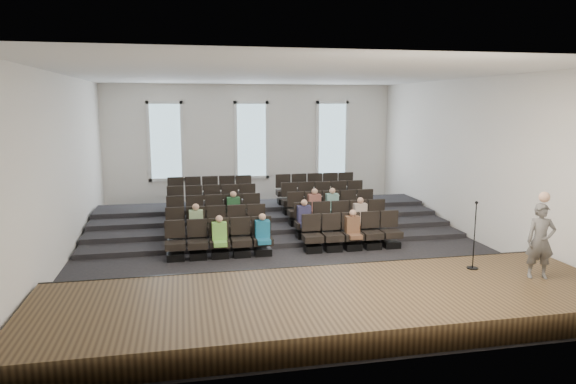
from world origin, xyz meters
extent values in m
plane|color=black|center=(0.00, 0.00, 0.00)|extent=(14.00, 14.00, 0.00)
cube|color=white|center=(0.00, 0.00, 5.01)|extent=(12.00, 14.00, 0.02)
cube|color=white|center=(0.00, 7.02, 2.50)|extent=(12.00, 0.04, 5.00)
cube|color=white|center=(0.00, -7.02, 2.50)|extent=(12.00, 0.04, 5.00)
cube|color=white|center=(-6.02, 0.00, 2.50)|extent=(0.04, 14.00, 5.00)
cube|color=white|center=(6.02, 0.00, 2.50)|extent=(0.04, 14.00, 5.00)
cube|color=#513C22|center=(0.00, -5.10, 0.25)|extent=(11.80, 3.60, 0.50)
cube|color=black|center=(0.00, -3.33, 0.25)|extent=(11.80, 0.06, 0.52)
cube|color=black|center=(0.00, 2.33, 0.07)|extent=(11.80, 4.80, 0.15)
cube|color=black|center=(0.00, 2.85, 0.15)|extent=(11.80, 3.75, 0.30)
cube|color=black|center=(0.00, 3.38, 0.22)|extent=(11.80, 2.70, 0.45)
cube|color=black|center=(0.00, 3.90, 0.30)|extent=(11.80, 1.65, 0.60)
cube|color=black|center=(-3.13, -0.60, 0.10)|extent=(0.47, 0.43, 0.20)
cube|color=black|center=(-3.13, -0.60, 0.41)|extent=(0.55, 0.50, 0.19)
cube|color=black|center=(-3.13, -0.39, 0.82)|extent=(0.55, 0.08, 0.50)
cube|color=black|center=(-2.53, -0.60, 0.10)|extent=(0.47, 0.43, 0.20)
cube|color=black|center=(-2.53, -0.60, 0.41)|extent=(0.55, 0.50, 0.19)
cube|color=black|center=(-2.53, -0.39, 0.82)|extent=(0.55, 0.08, 0.50)
cube|color=black|center=(-1.93, -0.60, 0.10)|extent=(0.47, 0.43, 0.20)
cube|color=black|center=(-1.93, -0.60, 0.41)|extent=(0.55, 0.50, 0.19)
cube|color=black|center=(-1.93, -0.39, 0.82)|extent=(0.55, 0.08, 0.50)
cube|color=black|center=(-1.33, -0.60, 0.10)|extent=(0.47, 0.43, 0.20)
cube|color=black|center=(-1.33, -0.60, 0.41)|extent=(0.55, 0.50, 0.19)
cube|color=black|center=(-1.33, -0.39, 0.82)|extent=(0.55, 0.08, 0.50)
cube|color=black|center=(-0.73, -0.60, 0.10)|extent=(0.47, 0.43, 0.20)
cube|color=black|center=(-0.73, -0.60, 0.41)|extent=(0.55, 0.50, 0.19)
cube|color=black|center=(-0.73, -0.39, 0.82)|extent=(0.55, 0.08, 0.50)
cube|color=black|center=(0.73, -0.60, 0.10)|extent=(0.47, 0.43, 0.20)
cube|color=black|center=(0.73, -0.60, 0.41)|extent=(0.55, 0.50, 0.19)
cube|color=black|center=(0.73, -0.39, 0.82)|extent=(0.55, 0.08, 0.50)
cube|color=black|center=(1.33, -0.60, 0.10)|extent=(0.47, 0.43, 0.20)
cube|color=black|center=(1.33, -0.60, 0.41)|extent=(0.55, 0.50, 0.19)
cube|color=black|center=(1.33, -0.39, 0.82)|extent=(0.55, 0.08, 0.50)
cube|color=black|center=(1.93, -0.60, 0.10)|extent=(0.47, 0.43, 0.20)
cube|color=black|center=(1.93, -0.60, 0.41)|extent=(0.55, 0.50, 0.19)
cube|color=black|center=(1.93, -0.39, 0.82)|extent=(0.55, 0.08, 0.50)
cube|color=black|center=(2.53, -0.60, 0.10)|extent=(0.47, 0.43, 0.20)
cube|color=black|center=(2.53, -0.60, 0.41)|extent=(0.55, 0.50, 0.19)
cube|color=black|center=(2.53, -0.39, 0.82)|extent=(0.55, 0.08, 0.50)
cube|color=black|center=(3.13, -0.60, 0.10)|extent=(0.47, 0.43, 0.20)
cube|color=black|center=(3.13, -0.60, 0.41)|extent=(0.55, 0.50, 0.19)
cube|color=black|center=(3.13, -0.39, 0.82)|extent=(0.55, 0.08, 0.50)
cube|color=black|center=(-3.13, 0.45, 0.25)|extent=(0.47, 0.43, 0.20)
cube|color=black|center=(-3.13, 0.45, 0.56)|extent=(0.55, 0.50, 0.19)
cube|color=black|center=(-3.13, 0.66, 0.97)|extent=(0.55, 0.08, 0.50)
cube|color=black|center=(-2.53, 0.45, 0.25)|extent=(0.47, 0.43, 0.20)
cube|color=black|center=(-2.53, 0.45, 0.56)|extent=(0.55, 0.50, 0.19)
cube|color=black|center=(-2.53, 0.66, 0.97)|extent=(0.55, 0.08, 0.50)
cube|color=black|center=(-1.93, 0.45, 0.25)|extent=(0.47, 0.43, 0.20)
cube|color=black|center=(-1.93, 0.45, 0.56)|extent=(0.55, 0.50, 0.19)
cube|color=black|center=(-1.93, 0.66, 0.97)|extent=(0.55, 0.08, 0.50)
cube|color=black|center=(-1.33, 0.45, 0.25)|extent=(0.47, 0.43, 0.20)
cube|color=black|center=(-1.33, 0.45, 0.56)|extent=(0.55, 0.50, 0.19)
cube|color=black|center=(-1.33, 0.66, 0.97)|extent=(0.55, 0.08, 0.50)
cube|color=black|center=(-0.73, 0.45, 0.25)|extent=(0.47, 0.43, 0.20)
cube|color=black|center=(-0.73, 0.45, 0.56)|extent=(0.55, 0.50, 0.19)
cube|color=black|center=(-0.73, 0.66, 0.97)|extent=(0.55, 0.08, 0.50)
cube|color=black|center=(0.73, 0.45, 0.25)|extent=(0.47, 0.43, 0.20)
cube|color=black|center=(0.73, 0.45, 0.56)|extent=(0.55, 0.50, 0.19)
cube|color=black|center=(0.73, 0.66, 0.97)|extent=(0.55, 0.08, 0.50)
cube|color=black|center=(1.33, 0.45, 0.25)|extent=(0.47, 0.43, 0.20)
cube|color=black|center=(1.33, 0.45, 0.56)|extent=(0.55, 0.50, 0.19)
cube|color=black|center=(1.33, 0.66, 0.97)|extent=(0.55, 0.08, 0.50)
cube|color=black|center=(1.93, 0.45, 0.25)|extent=(0.47, 0.43, 0.20)
cube|color=black|center=(1.93, 0.45, 0.56)|extent=(0.55, 0.50, 0.19)
cube|color=black|center=(1.93, 0.66, 0.97)|extent=(0.55, 0.08, 0.50)
cube|color=black|center=(2.53, 0.45, 0.25)|extent=(0.47, 0.43, 0.20)
cube|color=black|center=(2.53, 0.45, 0.56)|extent=(0.55, 0.50, 0.19)
cube|color=black|center=(2.53, 0.66, 0.97)|extent=(0.55, 0.08, 0.50)
cube|color=black|center=(3.13, 0.45, 0.25)|extent=(0.47, 0.43, 0.20)
cube|color=black|center=(3.13, 0.45, 0.56)|extent=(0.55, 0.50, 0.19)
cube|color=black|center=(3.13, 0.66, 0.97)|extent=(0.55, 0.08, 0.50)
cube|color=black|center=(-3.13, 1.50, 0.40)|extent=(0.47, 0.42, 0.20)
cube|color=black|center=(-3.13, 1.50, 0.71)|extent=(0.55, 0.50, 0.19)
cube|color=black|center=(-3.13, 1.71, 1.12)|extent=(0.55, 0.08, 0.50)
cube|color=black|center=(-2.53, 1.50, 0.40)|extent=(0.47, 0.42, 0.20)
cube|color=black|center=(-2.53, 1.50, 0.71)|extent=(0.55, 0.50, 0.19)
cube|color=black|center=(-2.53, 1.71, 1.12)|extent=(0.55, 0.08, 0.50)
cube|color=black|center=(-1.93, 1.50, 0.40)|extent=(0.47, 0.42, 0.20)
cube|color=black|center=(-1.93, 1.50, 0.71)|extent=(0.55, 0.50, 0.19)
cube|color=black|center=(-1.93, 1.71, 1.12)|extent=(0.55, 0.08, 0.50)
cube|color=black|center=(-1.33, 1.50, 0.40)|extent=(0.47, 0.42, 0.20)
cube|color=black|center=(-1.33, 1.50, 0.71)|extent=(0.55, 0.50, 0.19)
cube|color=black|center=(-1.33, 1.71, 1.12)|extent=(0.55, 0.08, 0.50)
cube|color=black|center=(-0.73, 1.50, 0.40)|extent=(0.47, 0.42, 0.20)
cube|color=black|center=(-0.73, 1.50, 0.71)|extent=(0.55, 0.50, 0.19)
cube|color=black|center=(-0.73, 1.71, 1.12)|extent=(0.55, 0.08, 0.50)
cube|color=black|center=(0.73, 1.50, 0.40)|extent=(0.47, 0.42, 0.20)
cube|color=black|center=(0.73, 1.50, 0.71)|extent=(0.55, 0.50, 0.19)
cube|color=black|center=(0.73, 1.71, 1.12)|extent=(0.55, 0.08, 0.50)
cube|color=black|center=(1.33, 1.50, 0.40)|extent=(0.47, 0.42, 0.20)
cube|color=black|center=(1.33, 1.50, 0.71)|extent=(0.55, 0.50, 0.19)
cube|color=black|center=(1.33, 1.71, 1.12)|extent=(0.55, 0.08, 0.50)
cube|color=black|center=(1.93, 1.50, 0.40)|extent=(0.47, 0.42, 0.20)
cube|color=black|center=(1.93, 1.50, 0.71)|extent=(0.55, 0.50, 0.19)
cube|color=black|center=(1.93, 1.71, 1.12)|extent=(0.55, 0.08, 0.50)
cube|color=black|center=(2.53, 1.50, 0.40)|extent=(0.47, 0.42, 0.20)
cube|color=black|center=(2.53, 1.50, 0.71)|extent=(0.55, 0.50, 0.19)
cube|color=black|center=(2.53, 1.71, 1.12)|extent=(0.55, 0.08, 0.50)
cube|color=black|center=(3.13, 1.50, 0.40)|extent=(0.47, 0.42, 0.20)
cube|color=black|center=(3.13, 1.50, 0.71)|extent=(0.55, 0.50, 0.19)
cube|color=black|center=(3.13, 1.71, 1.12)|extent=(0.55, 0.08, 0.50)
cube|color=black|center=(-3.13, 2.55, 0.55)|extent=(0.47, 0.42, 0.20)
cube|color=black|center=(-3.13, 2.55, 0.86)|extent=(0.55, 0.50, 0.19)
cube|color=black|center=(-3.13, 2.76, 1.27)|extent=(0.55, 0.08, 0.50)
cube|color=black|center=(-2.53, 2.55, 0.55)|extent=(0.47, 0.42, 0.20)
cube|color=black|center=(-2.53, 2.55, 0.86)|extent=(0.55, 0.50, 0.19)
cube|color=black|center=(-2.53, 2.76, 1.27)|extent=(0.55, 0.08, 0.50)
cube|color=black|center=(-1.93, 2.55, 0.55)|extent=(0.47, 0.42, 0.20)
cube|color=black|center=(-1.93, 2.55, 0.86)|extent=(0.55, 0.50, 0.19)
cube|color=black|center=(-1.93, 2.76, 1.27)|extent=(0.55, 0.08, 0.50)
cube|color=black|center=(-1.33, 2.55, 0.55)|extent=(0.47, 0.42, 0.20)
cube|color=black|center=(-1.33, 2.55, 0.86)|extent=(0.55, 0.50, 0.19)
cube|color=black|center=(-1.33, 2.76, 1.27)|extent=(0.55, 0.08, 0.50)
cube|color=black|center=(-0.73, 2.55, 0.55)|extent=(0.47, 0.42, 0.20)
cube|color=black|center=(-0.73, 2.55, 0.86)|extent=(0.55, 0.50, 0.19)
cube|color=black|center=(-0.73, 2.76, 1.27)|extent=(0.55, 0.08, 0.50)
cube|color=black|center=(0.73, 2.55, 0.55)|extent=(0.47, 0.42, 0.20)
cube|color=black|center=(0.73, 2.55, 0.86)|extent=(0.55, 0.50, 0.19)
cube|color=black|center=(0.73, 2.76, 1.27)|extent=(0.55, 0.08, 0.50)
cube|color=black|center=(1.33, 2.55, 0.55)|extent=(0.47, 0.42, 0.20)
cube|color=black|center=(1.33, 2.55, 0.86)|extent=(0.55, 0.50, 0.19)
cube|color=black|center=(1.33, 2.76, 1.27)|extent=(0.55, 0.08, 0.50)
cube|color=black|center=(1.93, 2.55, 0.55)|extent=(0.47, 0.42, 0.20)
cube|color=black|center=(1.93, 2.55, 0.86)|extent=(0.55, 0.50, 0.19)
cube|color=black|center=(1.93, 2.76, 1.27)|extent=(0.55, 0.08, 0.50)
cube|color=black|center=(2.53, 2.55, 0.55)|extent=(0.47, 0.42, 0.20)
cube|color=black|center=(2.53, 2.55, 0.86)|extent=(0.55, 0.50, 0.19)
cube|color=black|center=(2.53, 2.76, 1.27)|extent=(0.55, 0.08, 0.50)
cube|color=black|center=(3.13, 2.55, 0.55)|extent=(0.47, 0.42, 0.20)
cube|color=black|center=(3.13, 2.55, 0.86)|extent=(0.55, 0.50, 0.19)
cube|color=black|center=(3.13, 2.76, 1.27)|extent=(0.55, 0.08, 0.50)
cube|color=black|center=(-3.13, 3.60, 0.70)|extent=(0.47, 0.42, 0.20)
cube|color=black|center=(-3.13, 3.60, 1.01)|extent=(0.55, 0.50, 0.19)
cube|color=black|center=(-3.13, 3.81, 1.42)|extent=(0.55, 0.08, 0.50)
cube|color=black|center=(-2.53, 3.60, 0.70)|extent=(0.47, 0.42, 0.20)
cube|color=black|center=(-2.53, 3.60, 1.01)|extent=(0.55, 0.50, 0.19)
cube|color=black|center=(-2.53, 3.81, 1.42)|extent=(0.55, 0.08, 0.50)
cube|color=black|center=(-1.93, 3.60, 0.70)|extent=(0.47, 0.42, 0.20)
cube|color=black|center=(-1.93, 3.60, 1.01)|extent=(0.55, 0.50, 0.19)
cube|color=black|center=(-1.93, 3.81, 1.42)|extent=(0.55, 0.08, 0.50)
cube|color=black|center=(-1.33, 3.60, 0.70)|extent=(0.47, 0.42, 0.20)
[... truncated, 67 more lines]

